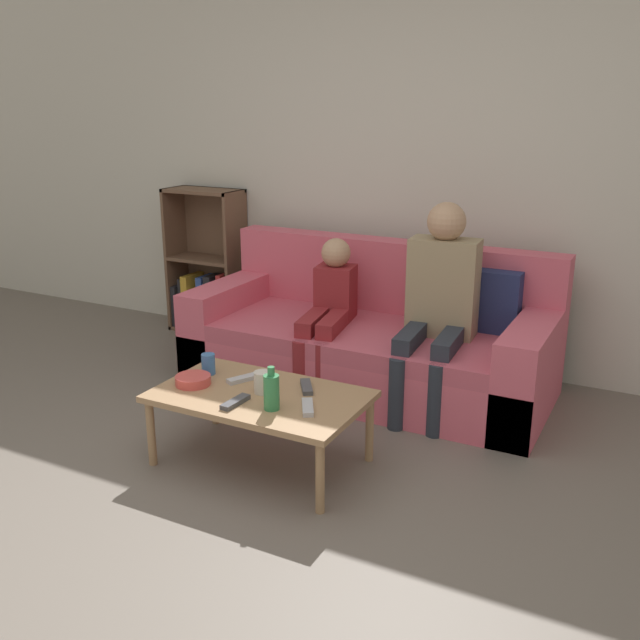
{
  "coord_description": "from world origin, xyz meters",
  "views": [
    {
      "loc": [
        1.6,
        -1.91,
        1.69
      ],
      "look_at": [
        -0.05,
        1.28,
        0.58
      ],
      "focal_mm": 40.0,
      "sensor_mm": 36.0,
      "label": 1
    }
  ],
  "objects_px": {
    "coffee_table": "(260,400)",
    "tv_remote_1": "(308,407)",
    "tv_remote_3": "(306,387)",
    "bottle": "(271,391)",
    "cup_near": "(208,364)",
    "cup_far": "(263,382)",
    "couch": "(372,342)",
    "person_adult": "(440,293)",
    "bookshelf": "(208,279)",
    "person_child": "(329,307)",
    "tv_remote_2": "(235,402)",
    "snack_bowl": "(193,380)",
    "tv_remote_0": "(244,379)"
  },
  "relations": [
    {
      "from": "coffee_table",
      "to": "tv_remote_1",
      "type": "relative_size",
      "value": 5.81
    },
    {
      "from": "coffee_table",
      "to": "tv_remote_3",
      "type": "distance_m",
      "value": 0.23
    },
    {
      "from": "tv_remote_1",
      "to": "bottle",
      "type": "distance_m",
      "value": 0.18
    },
    {
      "from": "cup_near",
      "to": "cup_far",
      "type": "distance_m",
      "value": 0.38
    },
    {
      "from": "couch",
      "to": "tv_remote_3",
      "type": "height_order",
      "value": "couch"
    },
    {
      "from": "cup_near",
      "to": "bottle",
      "type": "xyz_separation_m",
      "value": [
        0.51,
        -0.22,
        0.03
      ]
    },
    {
      "from": "cup_far",
      "to": "person_adult",
      "type": "bearing_deg",
      "value": 64.29
    },
    {
      "from": "bookshelf",
      "to": "coffee_table",
      "type": "bearing_deg",
      "value": -47.55
    },
    {
      "from": "person_child",
      "to": "tv_remote_1",
      "type": "height_order",
      "value": "person_child"
    },
    {
      "from": "cup_near",
      "to": "cup_far",
      "type": "relative_size",
      "value": 1.01
    },
    {
      "from": "person_child",
      "to": "tv_remote_1",
      "type": "distance_m",
      "value": 1.16
    },
    {
      "from": "cup_near",
      "to": "bottle",
      "type": "distance_m",
      "value": 0.55
    },
    {
      "from": "tv_remote_1",
      "to": "tv_remote_2",
      "type": "relative_size",
      "value": 0.99
    },
    {
      "from": "person_adult",
      "to": "tv_remote_2",
      "type": "xyz_separation_m",
      "value": [
        -0.55,
        -1.23,
        -0.29
      ]
    },
    {
      "from": "coffee_table",
      "to": "bottle",
      "type": "bearing_deg",
      "value": -41.6
    },
    {
      "from": "bookshelf",
      "to": "coffee_table",
      "type": "xyz_separation_m",
      "value": [
        1.47,
        -1.61,
        -0.07
      ]
    },
    {
      "from": "couch",
      "to": "snack_bowl",
      "type": "xyz_separation_m",
      "value": [
        -0.42,
        -1.21,
        0.11
      ]
    },
    {
      "from": "tv_remote_3",
      "to": "person_adult",
      "type": "bearing_deg",
      "value": 35.84
    },
    {
      "from": "tv_remote_2",
      "to": "coffee_table",
      "type": "bearing_deg",
      "value": 81.99
    },
    {
      "from": "couch",
      "to": "bottle",
      "type": "bearing_deg",
      "value": -87.0
    },
    {
      "from": "person_adult",
      "to": "tv_remote_1",
      "type": "bearing_deg",
      "value": -105.71
    },
    {
      "from": "snack_bowl",
      "to": "bottle",
      "type": "height_order",
      "value": "bottle"
    },
    {
      "from": "tv_remote_2",
      "to": "snack_bowl",
      "type": "relative_size",
      "value": 1.0
    },
    {
      "from": "coffee_table",
      "to": "person_child",
      "type": "bearing_deg",
      "value": 98.25
    },
    {
      "from": "couch",
      "to": "tv_remote_3",
      "type": "relative_size",
      "value": 12.86
    },
    {
      "from": "tv_remote_2",
      "to": "tv_remote_3",
      "type": "distance_m",
      "value": 0.37
    },
    {
      "from": "tv_remote_2",
      "to": "snack_bowl",
      "type": "height_order",
      "value": "snack_bowl"
    },
    {
      "from": "coffee_table",
      "to": "person_adult",
      "type": "bearing_deg",
      "value": 64.31
    },
    {
      "from": "person_adult",
      "to": "tv_remote_0",
      "type": "xyz_separation_m",
      "value": [
        -0.67,
        -0.97,
        -0.29
      ]
    },
    {
      "from": "person_adult",
      "to": "tv_remote_3",
      "type": "height_order",
      "value": "person_adult"
    },
    {
      "from": "tv_remote_1",
      "to": "snack_bowl",
      "type": "distance_m",
      "value": 0.64
    },
    {
      "from": "bookshelf",
      "to": "bottle",
      "type": "bearing_deg",
      "value": -47.07
    },
    {
      "from": "person_child",
      "to": "snack_bowl",
      "type": "distance_m",
      "value": 1.09
    },
    {
      "from": "couch",
      "to": "tv_remote_1",
      "type": "relative_size",
      "value": 12.65
    },
    {
      "from": "cup_near",
      "to": "couch",
      "type": "bearing_deg",
      "value": 67.52
    },
    {
      "from": "coffee_table",
      "to": "tv_remote_0",
      "type": "xyz_separation_m",
      "value": [
        -0.16,
        0.1,
        0.05
      ]
    },
    {
      "from": "cup_near",
      "to": "tv_remote_0",
      "type": "height_order",
      "value": "cup_near"
    },
    {
      "from": "bottle",
      "to": "bookshelf",
      "type": "bearing_deg",
      "value": 132.93
    },
    {
      "from": "tv_remote_3",
      "to": "person_child",
      "type": "bearing_deg",
      "value": 76.51
    },
    {
      "from": "coffee_table",
      "to": "tv_remote_3",
      "type": "relative_size",
      "value": 5.9
    },
    {
      "from": "couch",
      "to": "tv_remote_1",
      "type": "bearing_deg",
      "value": -80.06
    },
    {
      "from": "person_child",
      "to": "bottle",
      "type": "bearing_deg",
      "value": -85.62
    },
    {
      "from": "person_child",
      "to": "couch",
      "type": "bearing_deg",
      "value": 23.16
    },
    {
      "from": "bottle",
      "to": "tv_remote_0",
      "type": "bearing_deg",
      "value": 143.07
    },
    {
      "from": "person_adult",
      "to": "couch",
      "type": "bearing_deg",
      "value": 164.73
    },
    {
      "from": "bottle",
      "to": "snack_bowl",
      "type": "bearing_deg",
      "value": 171.76
    },
    {
      "from": "coffee_table",
      "to": "tv_remote_0",
      "type": "height_order",
      "value": "tv_remote_0"
    },
    {
      "from": "couch",
      "to": "bookshelf",
      "type": "xyz_separation_m",
      "value": [
        -1.55,
        0.45,
        0.12
      ]
    },
    {
      "from": "tv_remote_3",
      "to": "snack_bowl",
      "type": "relative_size",
      "value": 0.97
    },
    {
      "from": "person_adult",
      "to": "tv_remote_2",
      "type": "relative_size",
      "value": 6.7
    }
  ]
}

